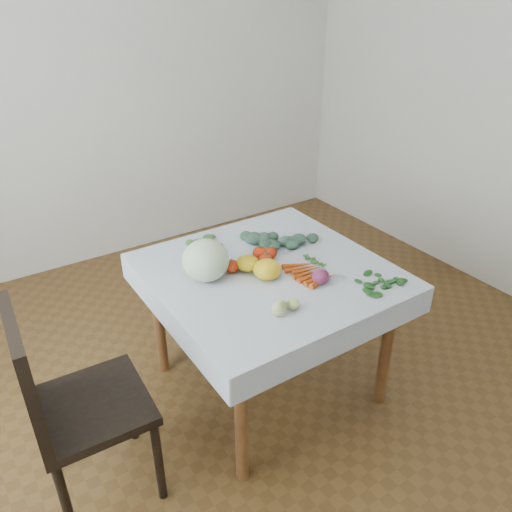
% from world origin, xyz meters
% --- Properties ---
extents(ground, '(4.00, 4.00, 0.00)m').
position_xyz_m(ground, '(0.00, 0.00, 0.00)').
color(ground, brown).
extents(back_wall, '(4.00, 0.04, 2.70)m').
position_xyz_m(back_wall, '(0.00, 2.00, 1.35)').
color(back_wall, silver).
rests_on(back_wall, ground).
extents(table, '(1.00, 1.00, 0.75)m').
position_xyz_m(table, '(0.00, 0.00, 0.65)').
color(table, brown).
rests_on(table, ground).
extents(tablecloth, '(1.12, 1.12, 0.01)m').
position_xyz_m(tablecloth, '(0.00, 0.00, 0.75)').
color(tablecloth, white).
rests_on(tablecloth, table).
extents(chair, '(0.47, 0.47, 0.99)m').
position_xyz_m(chair, '(-1.06, -0.13, 0.57)').
color(chair, black).
rests_on(chair, ground).
extents(cabbage, '(0.28, 0.28, 0.20)m').
position_xyz_m(cabbage, '(-0.30, 0.10, 0.86)').
color(cabbage, beige).
rests_on(cabbage, tablecloth).
extents(tomato_a, '(0.08, 0.08, 0.06)m').
position_xyz_m(tomato_a, '(-0.16, 0.08, 0.79)').
color(tomato_a, red).
rests_on(tomato_a, tablecloth).
extents(tomato_b, '(0.07, 0.07, 0.06)m').
position_xyz_m(tomato_b, '(0.07, 0.09, 0.79)').
color(tomato_b, red).
rests_on(tomato_b, tablecloth).
extents(tomato_c, '(0.09, 0.09, 0.07)m').
position_xyz_m(tomato_c, '(0.02, 0.11, 0.79)').
color(tomato_c, red).
rests_on(tomato_c, tablecloth).
extents(tomato_d, '(0.10, 0.10, 0.07)m').
position_xyz_m(tomato_d, '(0.01, 0.04, 0.79)').
color(tomato_d, red).
rests_on(tomato_d, tablecloth).
extents(heirloom_back, '(0.13, 0.13, 0.08)m').
position_xyz_m(heirloom_back, '(-0.09, 0.05, 0.80)').
color(heirloom_back, yellow).
rests_on(heirloom_back, tablecloth).
extents(heirloom_front, '(0.17, 0.17, 0.10)m').
position_xyz_m(heirloom_front, '(-0.05, -0.06, 0.80)').
color(heirloom_front, yellow).
rests_on(heirloom_front, tablecloth).
extents(onion_a, '(0.08, 0.08, 0.06)m').
position_xyz_m(onion_a, '(-0.04, -0.08, 0.79)').
color(onion_a, '#56183D').
rests_on(onion_a, tablecloth).
extents(onion_b, '(0.10, 0.10, 0.07)m').
position_xyz_m(onion_b, '(0.13, -0.24, 0.79)').
color(onion_b, '#56183D').
rests_on(onion_b, tablecloth).
extents(tomatillo_cluster, '(0.12, 0.13, 0.05)m').
position_xyz_m(tomatillo_cluster, '(-0.13, -0.30, 0.78)').
color(tomatillo_cluster, '#BACA75').
rests_on(tomatillo_cluster, tablecloth).
extents(carrot_bunch, '(0.18, 0.25, 0.03)m').
position_xyz_m(carrot_bunch, '(0.14, -0.16, 0.77)').
color(carrot_bunch, '#CB5A16').
rests_on(carrot_bunch, tablecloth).
extents(kale_bunch, '(0.35, 0.33, 0.05)m').
position_xyz_m(kale_bunch, '(0.20, 0.22, 0.78)').
color(kale_bunch, '#385B43').
rests_on(kale_bunch, tablecloth).
extents(basil_bunch, '(0.26, 0.18, 0.01)m').
position_xyz_m(basil_bunch, '(0.37, -0.39, 0.76)').
color(basil_bunch, '#1A5019').
rests_on(basil_bunch, tablecloth).
extents(dill_bunch, '(0.24, 0.19, 0.02)m').
position_xyz_m(dill_bunch, '(-0.13, 0.37, 0.77)').
color(dill_bunch, '#4A7D39').
rests_on(dill_bunch, tablecloth).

